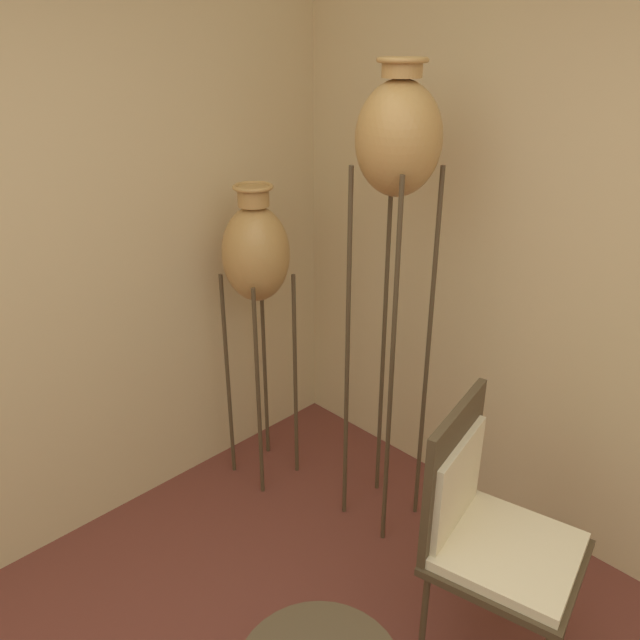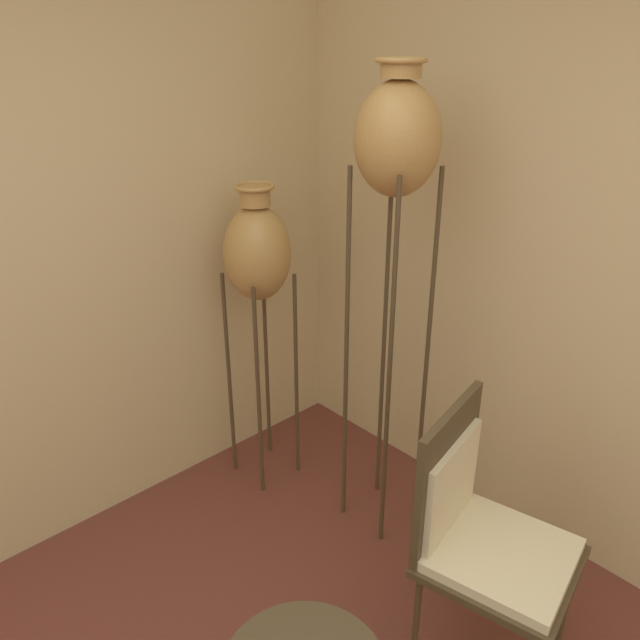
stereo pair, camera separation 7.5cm
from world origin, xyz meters
TOP-DOWN VIEW (x-y plane):
  - vase_stand_tall at (1.50, 1.02)m, footprint 0.33×0.33m
  - vase_stand_medium at (1.31, 1.67)m, footprint 0.32×0.32m
  - chair at (1.19, 0.30)m, footprint 0.57×0.58m

SIDE VIEW (x-z plane):
  - chair at x=1.19m, z-range 0.07..1.10m
  - vase_stand_medium at x=1.31m, z-range 0.45..2.01m
  - vase_stand_tall at x=1.50m, z-range 0.72..2.82m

